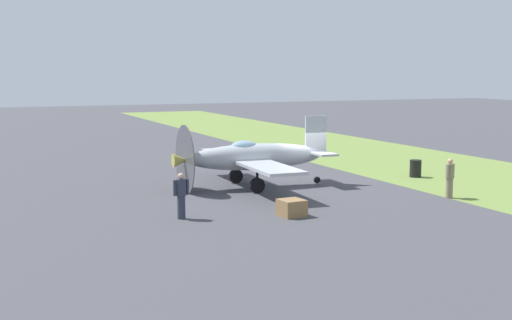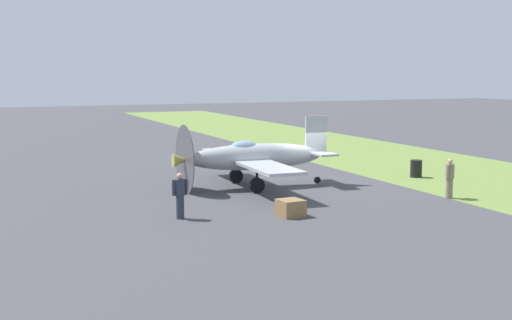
{
  "view_description": "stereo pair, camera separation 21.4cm",
  "coord_description": "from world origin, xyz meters",
  "px_view_note": "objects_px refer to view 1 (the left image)",
  "views": [
    {
      "loc": [
        -29.24,
        15.44,
        5.5
      ],
      "look_at": [
        0.12,
        2.71,
        1.3
      ],
      "focal_mm": 47.91,
      "sensor_mm": 36.0,
      "label": 1
    },
    {
      "loc": [
        -29.33,
        15.25,
        5.5
      ],
      "look_at": [
        0.12,
        2.71,
        1.3
      ],
      "focal_mm": 47.91,
      "sensor_mm": 36.0,
      "label": 2
    }
  ],
  "objects_px": {
    "ground_crew_chief": "(181,195)",
    "supply_crate": "(292,208)",
    "ground_crew_mechanic": "(450,177)",
    "fuel_drum": "(415,169)",
    "airplane_lead": "(253,157)"
  },
  "relations": [
    {
      "from": "ground_crew_chief",
      "to": "fuel_drum",
      "type": "bearing_deg",
      "value": -167.79
    },
    {
      "from": "fuel_drum",
      "to": "supply_crate",
      "type": "xyz_separation_m",
      "value": [
        -6.05,
        10.18,
        -0.13
      ]
    },
    {
      "from": "ground_crew_chief",
      "to": "ground_crew_mechanic",
      "type": "xyz_separation_m",
      "value": [
        -0.61,
        -11.93,
        0.0
      ]
    },
    {
      "from": "airplane_lead",
      "to": "supply_crate",
      "type": "height_order",
      "value": "airplane_lead"
    },
    {
      "from": "ground_crew_mechanic",
      "to": "supply_crate",
      "type": "relative_size",
      "value": 1.92
    },
    {
      "from": "ground_crew_chief",
      "to": "ground_crew_mechanic",
      "type": "relative_size",
      "value": 1.0
    },
    {
      "from": "airplane_lead",
      "to": "ground_crew_mechanic",
      "type": "distance_m",
      "value": 8.99
    },
    {
      "from": "ground_crew_mechanic",
      "to": "supply_crate",
      "type": "distance_m",
      "value": 7.99
    },
    {
      "from": "fuel_drum",
      "to": "airplane_lead",
      "type": "bearing_deg",
      "value": 86.9
    },
    {
      "from": "ground_crew_chief",
      "to": "fuel_drum",
      "type": "height_order",
      "value": "ground_crew_chief"
    },
    {
      "from": "ground_crew_chief",
      "to": "supply_crate",
      "type": "xyz_separation_m",
      "value": [
        -1.22,
        -3.99,
        -0.59
      ]
    },
    {
      "from": "fuel_drum",
      "to": "ground_crew_chief",
      "type": "bearing_deg",
      "value": 108.82
    },
    {
      "from": "fuel_drum",
      "to": "supply_crate",
      "type": "bearing_deg",
      "value": 120.72
    },
    {
      "from": "ground_crew_chief",
      "to": "supply_crate",
      "type": "height_order",
      "value": "ground_crew_chief"
    },
    {
      "from": "ground_crew_chief",
      "to": "supply_crate",
      "type": "relative_size",
      "value": 1.92
    }
  ]
}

